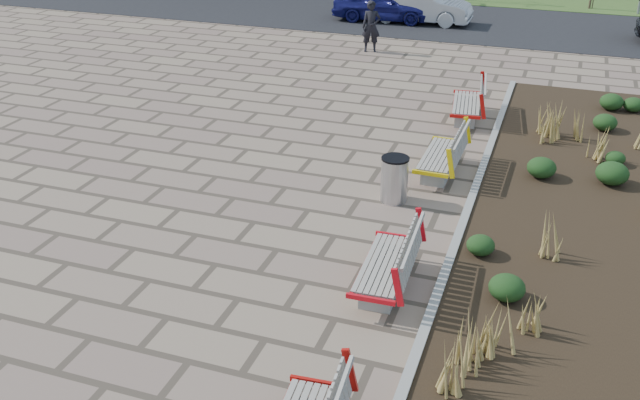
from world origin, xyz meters
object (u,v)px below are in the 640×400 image
(litter_bin, at_px, (394,180))
(bench_b, at_px, (385,261))
(car_blue, at_px, (382,4))
(pedestrian, at_px, (371,26))
(bench_c, at_px, (440,153))
(car_silver, at_px, (420,6))
(bench_d, at_px, (467,101))

(litter_bin, bearing_deg, bench_b, -78.74)
(car_blue, bearing_deg, pedestrian, -174.23)
(bench_b, xyz_separation_m, bench_c, (0.00, 4.87, 0.00))
(pedestrian, relative_size, car_silver, 0.43)
(bench_c, relative_size, car_blue, 0.52)
(bench_b, distance_m, car_silver, 19.71)
(pedestrian, height_order, car_blue, pedestrian)
(bench_b, xyz_separation_m, bench_d, (0.00, 8.62, 0.00))
(bench_b, bearing_deg, litter_bin, 98.97)
(bench_b, relative_size, car_blue, 0.52)
(bench_b, xyz_separation_m, car_blue, (-5.14, 19.22, 0.21))
(bench_b, height_order, litter_bin, bench_b)
(pedestrian, bearing_deg, bench_d, -70.31)
(bench_c, relative_size, bench_d, 1.00)
(bench_d, bearing_deg, car_blue, 108.85)
(bench_d, distance_m, car_silver, 11.34)
(bench_d, relative_size, litter_bin, 2.21)
(bench_b, height_order, car_silver, car_silver)
(bench_d, height_order, litter_bin, bench_d)
(car_silver, bearing_deg, car_blue, 95.85)
(bench_c, xyz_separation_m, pedestrian, (-4.28, 9.54, 0.39))
(car_blue, bearing_deg, car_silver, -88.54)
(pedestrian, relative_size, car_blue, 0.44)
(bench_b, distance_m, bench_d, 8.62)
(bench_b, height_order, bench_c, same)
(bench_b, bearing_deg, bench_c, 87.71)
(bench_c, relative_size, pedestrian, 1.18)
(bench_c, distance_m, bench_d, 3.75)
(bench_c, bearing_deg, bench_d, 90.99)
(pedestrian, distance_m, car_silver, 5.02)
(bench_d, height_order, car_blue, car_blue)
(car_blue, distance_m, car_silver, 1.57)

